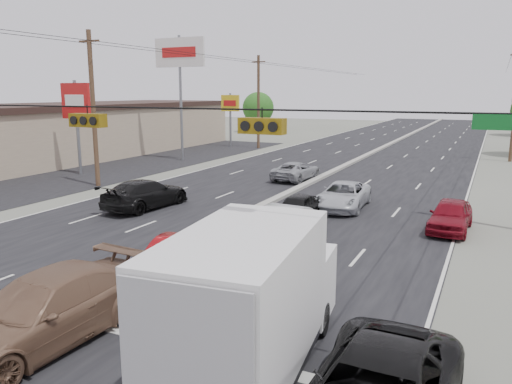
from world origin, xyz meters
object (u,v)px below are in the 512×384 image
(utility_pole_left_c, at_px, (258,102))
(box_truck, at_px, (253,301))
(red_sedan, at_px, (172,256))
(oncoming_near, at_px, (146,194))
(pole_sign_mid, at_px, (76,106))
(tan_sedan, at_px, (45,311))
(pole_sign_billboard, at_px, (180,60))
(queue_car_e, at_px, (451,216))
(utility_pole_left_b, at_px, (93,108))
(queue_car_b, at_px, (278,228))
(queue_car_a, at_px, (297,208))
(tree_left_far, at_px, (258,108))
(oncoming_far, at_px, (296,171))
(queue_car_c, at_px, (343,196))
(pole_sign_far, at_px, (230,108))

(utility_pole_left_c, relative_size, box_truck, 1.42)
(red_sedan, relative_size, oncoming_near, 0.70)
(pole_sign_mid, xyz_separation_m, tan_sedan, (18.40, -19.78, -4.25))
(pole_sign_billboard, bearing_deg, queue_car_e, -31.03)
(pole_sign_mid, relative_size, tan_sedan, 1.18)
(utility_pole_left_b, height_order, box_truck, utility_pole_left_b)
(box_truck, bearing_deg, tan_sedan, -176.80)
(queue_car_b, bearing_deg, queue_car_a, 105.76)
(tan_sedan, height_order, queue_car_b, tan_sedan)
(red_sedan, bearing_deg, tree_left_far, 106.35)
(red_sedan, bearing_deg, queue_car_a, 75.23)
(pole_sign_billboard, distance_m, oncoming_far, 16.30)
(box_truck, height_order, queue_car_b, box_truck)
(pole_sign_mid, relative_size, red_sedan, 1.88)
(utility_pole_left_b, height_order, pole_sign_mid, utility_pole_left_b)
(box_truck, relative_size, queue_car_c, 1.41)
(queue_car_a, distance_m, oncoming_far, 11.37)
(utility_pole_left_b, relative_size, tree_left_far, 1.63)
(pole_sign_mid, xyz_separation_m, box_truck, (23.70, -18.88, -3.34))
(pole_sign_billboard, bearing_deg, pole_sign_mid, -104.04)
(pole_sign_mid, bearing_deg, queue_car_c, -6.27)
(pole_sign_far, distance_m, queue_car_c, 31.71)
(pole_sign_mid, distance_m, oncoming_far, 16.90)
(pole_sign_far, distance_m, box_truck, 46.84)
(red_sedan, distance_m, queue_car_b, 4.88)
(pole_sign_mid, bearing_deg, queue_car_a, -16.37)
(utility_pole_left_c, relative_size, red_sedan, 2.69)
(utility_pole_left_c, distance_m, box_truck, 45.29)
(utility_pole_left_c, xyz_separation_m, tree_left_far, (-9.50, 20.00, -1.39))
(oncoming_near, bearing_deg, queue_car_c, -150.00)
(pole_sign_mid, relative_size, queue_car_c, 1.40)
(box_truck, relative_size, queue_car_a, 1.89)
(utility_pole_left_b, bearing_deg, pole_sign_billboard, 98.75)
(red_sedan, relative_size, queue_car_e, 0.90)
(utility_pole_left_b, height_order, queue_car_b, utility_pole_left_b)
(queue_car_a, bearing_deg, utility_pole_left_c, 119.48)
(pole_sign_far, height_order, queue_car_b, pole_sign_far)
(pole_sign_mid, bearing_deg, tan_sedan, -47.06)
(utility_pole_left_c, relative_size, oncoming_far, 2.14)
(tree_left_far, distance_m, tan_sedan, 66.13)
(pole_sign_mid, height_order, red_sedan, pole_sign_mid)
(pole_sign_billboard, distance_m, queue_car_b, 28.09)
(queue_car_e, relative_size, oncoming_far, 0.89)
(pole_sign_far, bearing_deg, pole_sign_billboard, -82.87)
(pole_sign_far, relative_size, oncoming_far, 1.29)
(tan_sedan, relative_size, queue_car_e, 1.43)
(pole_sign_mid, height_order, queue_car_a, pole_sign_mid)
(box_truck, distance_m, queue_car_b, 9.51)
(utility_pole_left_c, xyz_separation_m, oncoming_far, (11.08, -17.19, -4.46))
(pole_sign_mid, xyz_separation_m, queue_car_c, (21.02, -2.31, -4.42))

